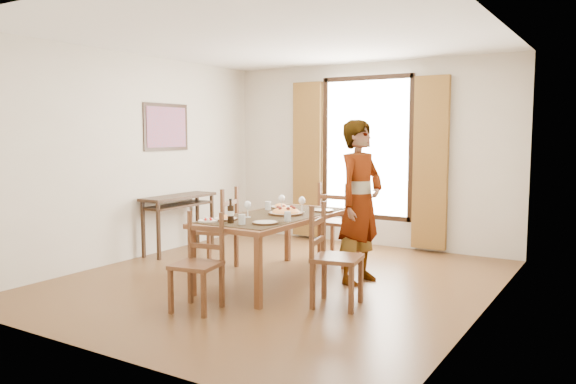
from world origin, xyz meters
The scene contains 22 objects.
ground centered at (0.00, 0.00, 0.00)m, with size 5.00×5.00×0.00m, color #472616.
room_shell centered at (0.00, 0.13, 1.54)m, with size 4.60×5.10×2.74m.
console_table centered at (-2.03, 0.60, 0.68)m, with size 0.38×1.20×0.80m.
dining_table centered at (-0.01, -0.03, 0.69)m, with size 0.94×1.99×0.76m.
chair_west centered at (-0.91, 0.06, 0.47)m, with size 0.53×0.53×1.01m.
chair_north centered at (0.08, 1.36, 0.48)m, with size 0.47×0.47×1.03m.
chair_south centered at (-0.07, -1.27, 0.43)m, with size 0.47×0.47×0.92m.
chair_east centered at (0.96, -0.50, 0.46)m, with size 0.51×0.51×0.99m.
man centered at (0.81, 0.44, 0.91)m, with size 0.56×0.73×1.81m, color gray.
plate_sw centered at (-0.27, -0.60, 0.78)m, with size 0.27×0.27×0.05m, color silver, non-canonical shape.
plate_se centered at (0.23, -0.60, 0.78)m, with size 0.27×0.27×0.05m, color silver, non-canonical shape.
plate_nw centered at (-0.28, 0.51, 0.78)m, with size 0.27×0.27×0.05m, color silver, non-canonical shape.
plate_ne centered at (0.29, 0.51, 0.78)m, with size 0.27×0.27×0.05m, color silver, non-canonical shape.
pasta_platter centered at (0.07, 0.06, 0.81)m, with size 0.40×0.40×0.10m, color orange, non-canonical shape.
caprese_plate centered at (-0.35, -0.79, 0.78)m, with size 0.20×0.20×0.04m, color silver, non-canonical shape.
wine_glass_a centered at (-0.16, -0.35, 0.85)m, with size 0.08×0.08×0.18m, color white, non-canonical shape.
wine_glass_b centered at (0.13, 0.32, 0.85)m, with size 0.08×0.08×0.18m, color white, non-canonical shape.
wine_glass_c centered at (-0.16, 0.34, 0.85)m, with size 0.08×0.08×0.18m, color white, non-canonical shape.
tumbler_a centered at (0.34, -0.34, 0.81)m, with size 0.07×0.07×0.10m, color silver.
tumbler_b centered at (-0.31, 0.28, 0.81)m, with size 0.07×0.07×0.10m, color silver.
tumbler_c centered at (0.06, -0.75, 0.81)m, with size 0.07×0.07×0.10m, color silver.
wine_bottle centered at (-0.09, -0.74, 0.88)m, with size 0.07×0.07×0.25m, color black, non-canonical shape.
Camera 1 is at (3.36, -5.25, 1.67)m, focal length 35.00 mm.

